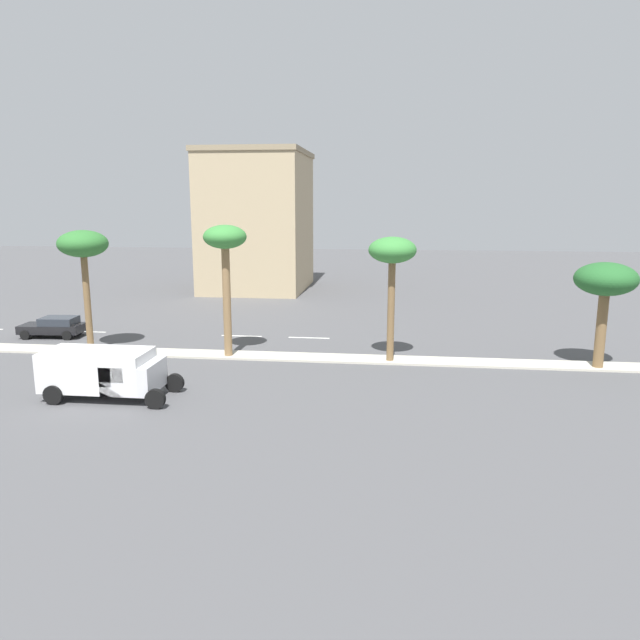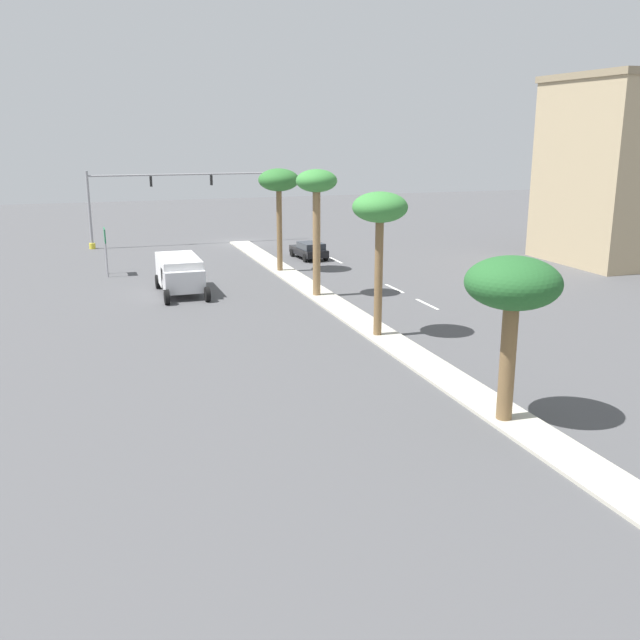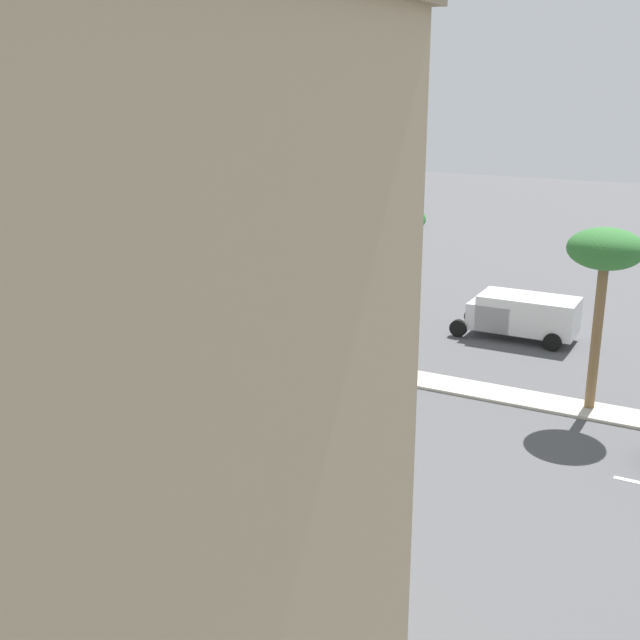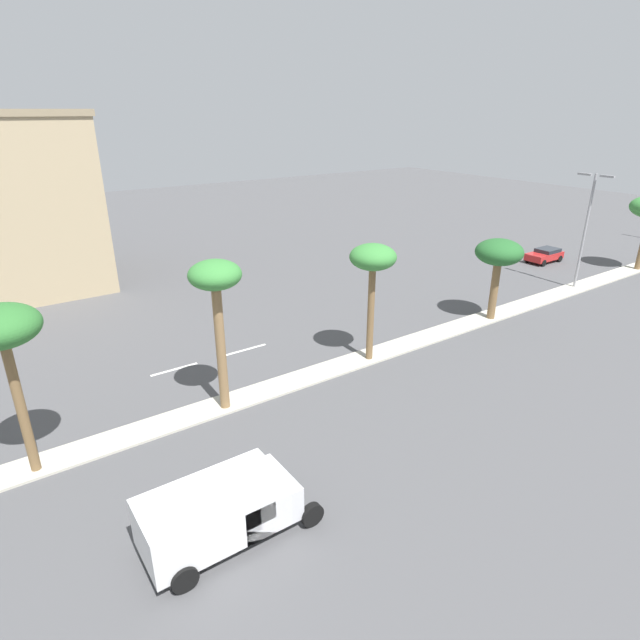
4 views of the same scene
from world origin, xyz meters
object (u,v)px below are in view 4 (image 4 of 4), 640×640
sedan_red_inboard (545,255)px  box_truck (226,509)px  palm_tree_mid (1,332)px  palm_tree_inboard (216,286)px  palm_tree_trailing (373,262)px  street_lamp_near (587,222)px  commercial_building (24,202)px  palm_tree_far (499,255)px

sedan_red_inboard → box_truck: 43.86m
palm_tree_mid → box_truck: palm_tree_mid is taller
palm_tree_mid → palm_tree_inboard: palm_tree_inboard is taller
palm_tree_inboard → sedan_red_inboard: size_ratio=1.94×
palm_tree_mid → palm_tree_trailing: 18.14m
street_lamp_near → palm_tree_inboard: bearing=-89.1°
palm_tree_trailing → sedan_red_inboard: (-6.68, 28.25, -5.43)m
palm_tree_mid → palm_tree_trailing: bearing=90.0°
commercial_building → palm_tree_mid: bearing=-8.7°
palm_tree_trailing → palm_tree_far: palm_tree_trailing is taller
palm_tree_inboard → palm_tree_far: bearing=90.0°
palm_tree_mid → sedan_red_inboard: palm_tree_mid is taller
commercial_building → palm_tree_far: 37.61m
palm_tree_far → commercial_building: bearing=-137.7°
commercial_building → sedan_red_inboard: size_ratio=3.59×
commercial_building → palm_tree_inboard: bearing=9.0°
palm_tree_mid → box_truck: bearing=32.4°
palm_tree_inboard → sedan_red_inboard: palm_tree_inboard is taller
palm_tree_far → street_lamp_near: size_ratio=0.62×
box_truck → commercial_building: bearing=-178.8°
palm_tree_inboard → sedan_red_inboard: bearing=100.1°
palm_tree_inboard → palm_tree_far: 20.97m
street_lamp_near → sedan_red_inboard: (-6.22, 5.17, -4.90)m
box_truck → palm_tree_inboard: bearing=155.3°
street_lamp_near → palm_tree_trailing: bearing=-88.9°
palm_tree_mid → box_truck: (7.90, 5.02, -5.13)m
sedan_red_inboard → box_truck: box_truck is taller
palm_tree_trailing → sedan_red_inboard: bearing=103.3°
street_lamp_near → sedan_red_inboard: bearing=140.3°
palm_tree_far → street_lamp_near: (-0.49, 11.68, 0.80)m
palm_tree_far → box_truck: bearing=-72.2°
sedan_red_inboard → street_lamp_near: bearing=-39.7°
commercial_building → box_truck: 36.09m
street_lamp_near → box_truck: bearing=-77.0°
palm_tree_inboard → street_lamp_near: 32.60m
palm_tree_inboard → box_truck: 10.13m
palm_tree_trailing → sedan_red_inboard: palm_tree_trailing is taller
palm_tree_far → sedan_red_inboard: size_ratio=1.47×
palm_tree_trailing → palm_tree_far: bearing=89.8°
commercial_building → box_truck: size_ratio=2.30×
palm_tree_far → street_lamp_near: 11.72m
palm_tree_mid → sedan_red_inboard: (-6.67, 46.39, -5.68)m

